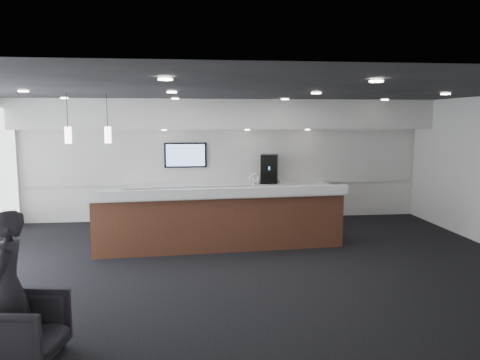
{
  "coord_description": "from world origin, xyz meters",
  "views": [
    {
      "loc": [
        -0.99,
        -7.76,
        2.54
      ],
      "look_at": [
        0.06,
        1.3,
        1.35
      ],
      "focal_mm": 35.0,
      "sensor_mm": 36.0,
      "label": 1
    }
  ],
  "objects": [
    {
      "name": "ground",
      "position": [
        0.0,
        0.0,
        0.0
      ],
      "size": [
        10.0,
        10.0,
        0.0
      ],
      "primitive_type": "plane",
      "color": "black",
      "rests_on": "ground"
    },
    {
      "name": "ceiling",
      "position": [
        0.0,
        0.0,
        3.0
      ],
      "size": [
        10.0,
        8.0,
        0.02
      ],
      "primitive_type": "cube",
      "color": "black",
      "rests_on": "back_wall"
    },
    {
      "name": "back_wall",
      "position": [
        0.0,
        4.0,
        1.5
      ],
      "size": [
        10.0,
        0.02,
        3.0
      ],
      "primitive_type": "cube",
      "color": "white",
      "rests_on": "ground"
    },
    {
      "name": "soffit_bulkhead",
      "position": [
        0.0,
        3.55,
        2.65
      ],
      "size": [
        10.0,
        0.9,
        0.7
      ],
      "primitive_type": "cube",
      "color": "white",
      "rests_on": "back_wall"
    },
    {
      "name": "alcove_panel",
      "position": [
        0.0,
        3.97,
        1.6
      ],
      "size": [
        9.8,
        0.06,
        1.4
      ],
      "primitive_type": "cube",
      "color": "white",
      "rests_on": "back_wall"
    },
    {
      "name": "back_credenza",
      "position": [
        -0.0,
        3.64,
        0.48
      ],
      "size": [
        5.06,
        0.66,
        0.95
      ],
      "color": "gray",
      "rests_on": "ground"
    },
    {
      "name": "wall_tv",
      "position": [
        -1.0,
        3.91,
        1.65
      ],
      "size": [
        1.05,
        0.08,
        0.62
      ],
      "color": "black",
      "rests_on": "back_wall"
    },
    {
      "name": "pendant_left",
      "position": [
        -2.4,
        0.8,
        2.25
      ],
      "size": [
        0.12,
        0.12,
        0.3
      ],
      "primitive_type": "cylinder",
      "color": "#FFEAC6",
      "rests_on": "ceiling"
    },
    {
      "name": "pendant_right",
      "position": [
        -3.1,
        0.8,
        2.25
      ],
      "size": [
        0.12,
        0.12,
        0.3
      ],
      "primitive_type": "cylinder",
      "color": "#FFEAC6",
      "rests_on": "ceiling"
    },
    {
      "name": "ceiling_can_lights",
      "position": [
        0.0,
        0.0,
        2.97
      ],
      "size": [
        7.0,
        5.0,
        0.02
      ],
      "primitive_type": null,
      "color": "white",
      "rests_on": "ceiling"
    },
    {
      "name": "service_counter",
      "position": [
        -0.33,
        1.22,
        0.58
      ],
      "size": [
        4.96,
        1.14,
        1.49
      ],
      "rotation": [
        0.0,
        0.0,
        0.07
      ],
      "color": "#582B1D",
      "rests_on": "ground"
    },
    {
      "name": "coffee_machine",
      "position": [
        1.07,
        3.65,
        1.31
      ],
      "size": [
        0.51,
        0.58,
        0.72
      ],
      "rotation": [
        0.0,
        0.0,
        -0.23
      ],
      "color": "black",
      "rests_on": "back_credenza"
    },
    {
      "name": "info_sign_left",
      "position": [
        0.68,
        3.54,
        1.07
      ],
      "size": [
        0.18,
        0.05,
        0.24
      ],
      "primitive_type": "cube",
      "rotation": [
        0.0,
        0.0,
        0.19
      ],
      "color": "white",
      "rests_on": "back_credenza"
    },
    {
      "name": "info_sign_right",
      "position": [
        0.82,
        3.56,
        1.06
      ],
      "size": [
        0.16,
        0.02,
        0.21
      ],
      "primitive_type": "cube",
      "rotation": [
        0.0,
        0.0,
        0.02
      ],
      "color": "white",
      "rests_on": "back_credenza"
    },
    {
      "name": "armchair",
      "position": [
        -2.71,
        -2.85,
        0.34
      ],
      "size": [
        0.88,
        0.86,
        0.69
      ],
      "primitive_type": "imported",
      "rotation": [
        0.0,
        0.0,
        1.39
      ],
      "color": "black",
      "rests_on": "ground"
    },
    {
      "name": "lounge_guest",
      "position": [
        -2.86,
        -2.79,
        0.8
      ],
      "size": [
        0.42,
        0.61,
        1.6
      ],
      "primitive_type": "imported",
      "rotation": [
        0.0,
        0.0,
        -1.5
      ],
      "color": "black",
      "rests_on": "ground"
    },
    {
      "name": "cup_0",
      "position": [
        1.32,
        3.53,
        1.0
      ],
      "size": [
        0.11,
        0.11,
        0.1
      ],
      "primitive_type": "imported",
      "color": "white",
      "rests_on": "back_credenza"
    },
    {
      "name": "cup_1",
      "position": [
        1.18,
        3.53,
        1.0
      ],
      "size": [
        0.16,
        0.16,
        0.1
      ],
      "primitive_type": "imported",
      "rotation": [
        0.0,
        0.0,
        0.65
      ],
      "color": "white",
      "rests_on": "back_credenza"
    },
    {
      "name": "cup_2",
      "position": [
        1.04,
        3.53,
        1.0
      ],
      "size": [
        0.14,
        0.14,
        0.1
      ],
      "primitive_type": "imported",
      "rotation": [
        0.0,
        0.0,
        1.29
      ],
      "color": "white",
      "rests_on": "back_credenza"
    },
    {
      "name": "cup_3",
      "position": [
        0.9,
        3.53,
        1.0
      ],
      "size": [
        0.14,
        0.14,
        0.1
      ],
      "primitive_type": "imported",
      "rotation": [
        0.0,
        0.0,
        1.94
      ],
      "color": "white",
      "rests_on": "back_credenza"
    },
    {
      "name": "cup_4",
      "position": [
        0.76,
        3.53,
        1.0
      ],
      "size": [
        0.15,
        0.15,
        0.1
      ],
      "primitive_type": "imported",
      "rotation": [
        0.0,
        0.0,
        2.58
      ],
      "color": "white",
      "rests_on": "back_credenza"
    },
    {
      "name": "cup_5",
      "position": [
        0.62,
        3.53,
        1.0
      ],
      "size": [
        0.12,
        0.12,
        0.1
      ],
      "primitive_type": "imported",
      "rotation": [
        0.0,
        0.0,
        3.23
      ],
      "color": "white",
      "rests_on": "back_credenza"
    }
  ]
}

